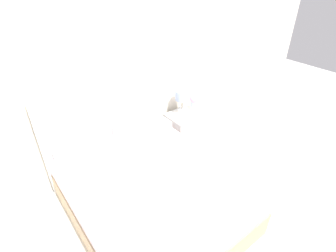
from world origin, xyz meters
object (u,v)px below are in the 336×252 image
Objects in this scene: teacup at (188,114)px; table_lamp at (182,97)px; nightstand at (185,129)px; bed at (147,188)px; flower_vase at (194,101)px.

table_lamp is at bearing 94.67° from teacup.
nightstand is 0.51m from table_lamp.
bed reaches higher than nightstand.
nightstand is 4.87× the size of teacup.
teacup is at bearing 28.26° from bed.
flower_vase is 2.34× the size of teacup.
bed is 3.61× the size of nightstand.
teacup is at bearing -154.29° from flower_vase.
table_lamp reaches higher than nightstand.
nightstand is at bearing -70.85° from table_lamp.
teacup is (0.01, -0.13, -0.21)m from table_lamp.
table_lamp is at bearing 109.15° from nightstand.
table_lamp is 0.25m from teacup.
table_lamp is 3.21× the size of teacup.
flower_vase is (0.19, -0.04, -0.10)m from table_lamp.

